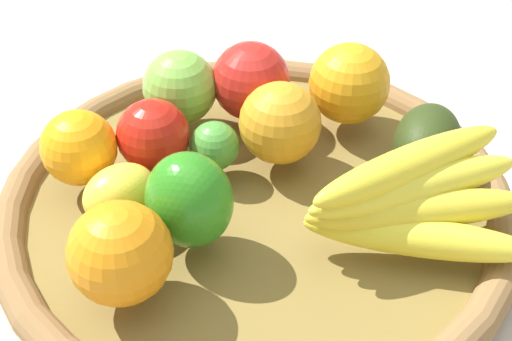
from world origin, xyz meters
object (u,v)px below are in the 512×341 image
at_px(orange_0, 79,148).
at_px(apple_2, 180,87).
at_px(banana_bunch, 416,199).
at_px(orange_1, 280,123).
at_px(apple_0, 251,81).
at_px(orange_2, 347,82).
at_px(avocado, 427,141).
at_px(lemon_0, 120,193).
at_px(bell_pepper, 191,201).
at_px(apple_1, 153,135).
at_px(lime_0, 214,146).
at_px(orange_3, 123,255).

xyz_separation_m(orange_0, apple_2, (-0.00, -0.13, 0.00)).
height_order(banana_bunch, orange_1, same).
bearing_deg(apple_0, orange_1, 151.20).
xyz_separation_m(orange_2, avocado, (-0.10, 0.02, -0.01)).
relative_size(orange_0, avocado, 0.77).
xyz_separation_m(banana_bunch, lemon_0, (0.20, 0.14, -0.01)).
bearing_deg(avocado, bell_pepper, 64.30).
bearing_deg(apple_1, bell_pepper, 152.97).
height_order(lime_0, orange_1, orange_1).
distance_m(bell_pepper, apple_0, 0.19).
height_order(lime_0, banana_bunch, banana_bunch).
xyz_separation_m(lime_0, orange_3, (-0.05, 0.16, 0.02)).
xyz_separation_m(orange_0, banana_bunch, (-0.27, -0.13, 0.00)).
height_order(bell_pepper, banana_bunch, bell_pepper).
height_order(apple_1, lemon_0, apple_1).
xyz_separation_m(bell_pepper, orange_1, (0.01, -0.13, -0.00)).
relative_size(bell_pepper, apple_2, 1.13).
relative_size(orange_2, orange_1, 1.05).
bearing_deg(orange_1, orange_0, 49.90).
xyz_separation_m(apple_0, orange_0, (0.05, 0.18, -0.01)).
relative_size(apple_0, lemon_0, 1.20).
relative_size(orange_2, lemon_0, 1.23).
bearing_deg(orange_0, banana_bunch, -154.40).
bearing_deg(orange_0, lime_0, -131.97).
bearing_deg(banana_bunch, orange_3, 55.45).
bearing_deg(apple_1, orange_1, -133.95).
distance_m(bell_pepper, lemon_0, 0.07).
height_order(apple_0, apple_2, apple_0).
bearing_deg(orange_2, apple_1, 63.01).
height_order(apple_0, apple_1, apple_0).
xyz_separation_m(apple_2, banana_bunch, (-0.27, -0.00, 0.00)).
bearing_deg(orange_3, apple_2, -55.83).
relative_size(apple_2, lemon_0, 1.13).
xyz_separation_m(banana_bunch, avocado, (0.04, -0.09, -0.01)).
relative_size(lime_0, orange_3, 0.58).
xyz_separation_m(apple_0, apple_2, (0.05, 0.05, -0.00)).
bearing_deg(bell_pepper, orange_1, -95.68).
height_order(apple_2, lemon_0, apple_2).
bearing_deg(orange_0, apple_0, -106.31).
bearing_deg(apple_1, orange_0, 56.65).
distance_m(orange_0, apple_1, 0.07).
bearing_deg(orange_1, orange_2, -95.89).
xyz_separation_m(bell_pepper, orange_0, (0.13, 0.01, -0.01)).
bearing_deg(bell_pepper, apple_0, -76.42).
xyz_separation_m(orange_0, apple_1, (-0.04, -0.06, -0.00)).
height_order(avocado, orange_1, orange_1).
xyz_separation_m(apple_1, lemon_0, (-0.03, 0.07, -0.01)).
bearing_deg(avocado, lime_0, 39.26).
bearing_deg(orange_1, apple_2, 7.45).
bearing_deg(orange_3, orange_0, -26.60).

